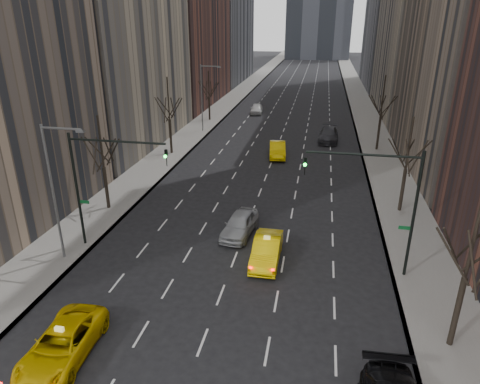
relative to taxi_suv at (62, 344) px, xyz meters
The scene contains 18 objects.
sidewalk_left 68.44m from the taxi_suv, 95.07° to the left, with size 4.50×320.00×0.15m, color slate.
sidewalk_right 70.62m from the taxi_suv, 74.86° to the left, with size 4.50×320.00×0.15m, color slate.
tree_lw_b 17.43m from the taxi_suv, 109.75° to the left, with size 3.36×3.50×7.82m.
tree_lw_c 32.85m from the taxi_suv, 100.23° to the left, with size 3.36×3.50×8.74m.
tree_lw_d 50.58m from the taxi_suv, 96.60° to the left, with size 3.36×3.50×7.36m.
tree_rw_a 18.93m from the taxi_suv, 12.90° to the left, with size 3.36×3.50×8.28m.
tree_rw_b 27.32m from the taxi_suv, 47.94° to the left, with size 3.36×3.50×7.82m.
tree_rw_c 42.41m from the taxi_suv, 64.51° to the left, with size 3.36×3.50×8.74m.
traffic_mast_left 11.58m from the taxi_suv, 105.98° to the left, with size 6.69×0.39×8.00m.
traffic_mast_right 18.97m from the taxi_suv, 33.59° to the left, with size 6.69×0.39×8.00m.
streetlight_near 10.57m from the taxi_suv, 119.62° to the left, with size 2.83×0.22×9.00m.
streetlight_far 43.69m from the taxi_suv, 96.14° to the left, with size 2.83×0.22×9.00m.
taxi_suv is the anchor object (origin of this frame).
taxi_sedan 13.32m from the taxi_suv, 51.27° to the left, with size 1.73×4.96×1.63m, color yellow.
silver_sedan_ahead 14.97m from the taxi_suv, 66.82° to the left, with size 1.95×4.84×1.65m, color #919499.
far_taxi 34.03m from the taxi_suv, 78.81° to the left, with size 1.80×5.15×1.70m, color yellow.
far_suv_grey 43.08m from the taxi_suv, 73.27° to the left, with size 2.39×5.89×1.71m, color #2C2B30.
far_car_white 56.73m from the taxi_suv, 89.37° to the left, with size 1.89×4.70×1.60m, color silver.
Camera 1 is at (4.96, -12.21, 15.00)m, focal length 32.00 mm.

